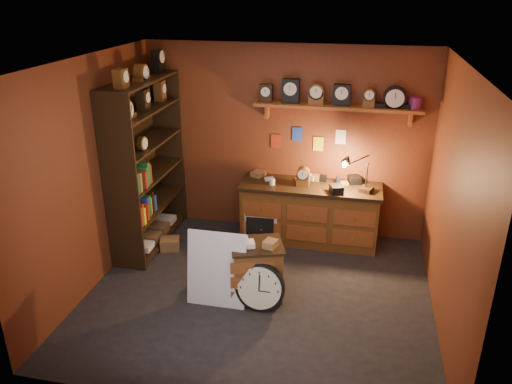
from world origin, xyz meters
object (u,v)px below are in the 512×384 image
object	(u,v)px
shelving_unit	(144,158)
low_cabinet	(257,267)
workbench	(310,210)
big_round_clock	(260,287)

from	to	relation	value
shelving_unit	low_cabinet	distance (m)	2.22
workbench	shelving_unit	bearing A→B (deg)	-167.39
shelving_unit	low_cabinet	size ratio (longest dim) A/B	3.37
shelving_unit	big_round_clock	world-z (taller)	shelving_unit
workbench	big_round_clock	world-z (taller)	workbench
shelving_unit	low_cabinet	bearing A→B (deg)	-29.50
shelving_unit	workbench	world-z (taller)	shelving_unit
shelving_unit	low_cabinet	xyz separation A→B (m)	(1.77, -1.00, -0.88)
low_cabinet	big_round_clock	bearing A→B (deg)	-88.67
shelving_unit	workbench	size ratio (longest dim) A/B	1.33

